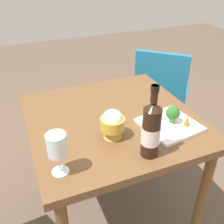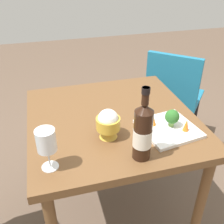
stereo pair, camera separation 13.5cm
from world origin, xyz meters
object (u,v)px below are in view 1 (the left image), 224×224
object	(u,v)px
chair_near_window	(161,88)
wine_bottle	(151,130)
broccoli_floret	(173,113)
serving_plate	(169,125)
wine_glass	(57,146)
carrot_garnish_right	(187,120)
rice_bowl	(113,123)
carrot_garnish_left	(154,117)

from	to	relation	value
chair_near_window	wine_bottle	size ratio (longest dim) A/B	2.65
chair_near_window	broccoli_floret	size ratio (longest dim) A/B	9.91
wine_bottle	serving_plate	distance (m)	0.27
wine_bottle	wine_glass	size ratio (longest dim) A/B	1.79
wine_glass	carrot_garnish_right	xyz separation A→B (m)	(0.63, 0.06, -0.08)
rice_bowl	carrot_garnish_right	bearing A→B (deg)	-11.31
rice_bowl	carrot_garnish_right	distance (m)	0.36
carrot_garnish_left	carrot_garnish_right	bearing A→B (deg)	-33.18
wine_bottle	rice_bowl	bearing A→B (deg)	119.63
wine_bottle	wine_glass	distance (m)	0.37
wine_bottle	chair_near_window	bearing A→B (deg)	55.14
wine_glass	serving_plate	xyz separation A→B (m)	(0.56, 0.11, -0.12)
rice_bowl	serving_plate	xyz separation A→B (m)	(0.29, -0.03, -0.07)
wine_bottle	broccoli_floret	bearing A→B (deg)	36.06
carrot_garnish_right	rice_bowl	bearing A→B (deg)	168.69
wine_glass	carrot_garnish_right	size ratio (longest dim) A/B	2.94
serving_plate	broccoli_floret	size ratio (longest dim) A/B	3.32
chair_near_window	rice_bowl	size ratio (longest dim) A/B	6.00
broccoli_floret	wine_bottle	bearing A→B (deg)	-143.94
chair_near_window	carrot_garnish_right	distance (m)	0.90
wine_glass	serving_plate	size ratio (longest dim) A/B	0.63
wine_glass	broccoli_floret	size ratio (longest dim) A/B	2.09
wine_glass	rice_bowl	size ratio (longest dim) A/B	1.26
serving_plate	wine_bottle	bearing A→B (deg)	-143.15
carrot_garnish_left	broccoli_floret	bearing A→B (deg)	-21.19
rice_bowl	carrot_garnish_right	world-z (taller)	rice_bowl
wine_bottle	broccoli_floret	xyz separation A→B (m)	(0.21, 0.15, -0.06)
wine_glass	carrot_garnish_left	size ratio (longest dim) A/B	3.17
serving_plate	carrot_garnish_right	world-z (taller)	carrot_garnish_right
rice_bowl	broccoli_floret	distance (m)	0.31
chair_near_window	broccoli_floret	xyz separation A→B (m)	(-0.41, -0.73, 0.28)
serving_plate	chair_near_window	bearing A→B (deg)	60.22
rice_bowl	broccoli_floret	xyz separation A→B (m)	(0.31, -0.02, -0.01)
serving_plate	wine_glass	bearing A→B (deg)	-169.06
rice_bowl	serving_plate	world-z (taller)	rice_bowl
serving_plate	carrot_garnish_left	distance (m)	0.08
rice_bowl	carrot_garnish_right	size ratio (longest dim) A/B	2.33
rice_bowl	broccoli_floret	world-z (taller)	rice_bowl
broccoli_floret	chair_near_window	bearing A→B (deg)	60.94
chair_near_window	wine_bottle	bearing A→B (deg)	-82.73
broccoli_floret	carrot_garnish_right	distance (m)	0.07
wine_glass	broccoli_floret	world-z (taller)	wine_glass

